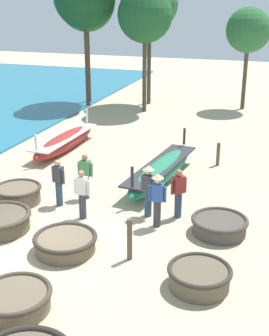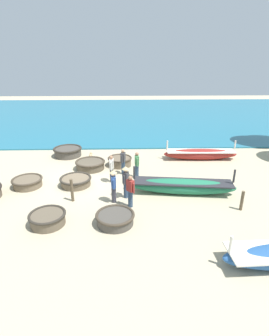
{
  "view_description": "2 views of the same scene",
  "coord_description": "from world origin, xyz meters",
  "views": [
    {
      "loc": [
        5.83,
        -10.14,
        6.49
      ],
      "look_at": [
        1.35,
        3.41,
        1.17
      ],
      "focal_mm": 50.0,
      "sensor_mm": 36.0,
      "label": 1
    },
    {
      "loc": [
        13.71,
        2.55,
        6.31
      ],
      "look_at": [
        0.27,
        2.96,
        0.84
      ],
      "focal_mm": 28.0,
      "sensor_mm": 36.0,
      "label": 2
    }
  ],
  "objects": [
    {
      "name": "coracle_far_right",
      "position": [
        0.62,
        -0.28,
        0.26
      ],
      "size": [
        1.72,
        1.72,
        0.47
      ],
      "color": "brown",
      "rests_on": "ground"
    },
    {
      "name": "mooring_post_inland",
      "position": [
        3.45,
        7.73,
        0.47
      ],
      "size": [
        0.14,
        0.14,
        0.94
      ],
      "primitive_type": "cylinder",
      "color": "brown",
      "rests_on": "ground"
    },
    {
      "name": "coracle_upturned",
      "position": [
        4.33,
        -0.78,
        0.28
      ],
      "size": [
        1.53,
        1.53,
        0.52
      ],
      "color": "brown",
      "rests_on": "ground"
    },
    {
      "name": "fisherman_with_hat",
      "position": [
        -0.27,
        3.11,
        0.84
      ],
      "size": [
        0.53,
        0.25,
        1.57
      ],
      "color": "#2D425B",
      "rests_on": "ground"
    },
    {
      "name": "tree_tall_back",
      "position": [
        -6.06,
        16.75,
        6.01
      ],
      "size": [
        3.4,
        3.4,
        7.74
      ],
      "color": "#4C3D2D",
      "rests_on": "ground"
    },
    {
      "name": "tree_right_mid",
      "position": [
        -2.46,
        17.78,
        6.0
      ],
      "size": [
        3.39,
        3.39,
        7.72
      ],
      "color": "#4C3D2D",
      "rests_on": "ground"
    },
    {
      "name": "coracle_weathered",
      "position": [
        -2.26,
        2.08,
        0.31
      ],
      "size": [
        1.57,
        1.57,
        0.57
      ],
      "color": "brown",
      "rests_on": "ground"
    },
    {
      "name": "fisherman_standing_right",
      "position": [
        0.25,
        1.69,
        0.84
      ],
      "size": [
        0.53,
        0.24,
        1.57
      ],
      "color": "#383842",
      "rests_on": "ground"
    },
    {
      "name": "coracle_tilted",
      "position": [
        0.69,
        -2.87,
        0.26
      ],
      "size": [
        1.63,
        1.63,
        0.48
      ],
      "color": "brown",
      "rests_on": "ground"
    },
    {
      "name": "long_boat_blue_hull",
      "position": [
        1.73,
        5.38,
        0.4
      ],
      "size": [
        1.61,
        5.49,
        1.4
      ],
      "color": "#237551",
      "rests_on": "ground"
    },
    {
      "name": "tree_center",
      "position": [
        3.32,
        18.16,
        4.54
      ],
      "size": [
        2.57,
        2.57,
        5.86
      ],
      "color": "#4C3D2D",
      "rests_on": "ground"
    },
    {
      "name": "coracle_beside_post",
      "position": [
        4.38,
        2.03,
        0.26
      ],
      "size": [
        1.65,
        1.65,
        0.48
      ],
      "color": "#4C473F",
      "rests_on": "ground"
    },
    {
      "name": "fisherman_standing_left",
      "position": [
        3.0,
        2.68,
        0.84
      ],
      "size": [
        0.42,
        0.39,
        1.57
      ],
      "color": "#2D425B",
      "rests_on": "ground"
    },
    {
      "name": "fisherman_hauling",
      "position": [
        2.55,
        1.9,
        0.96
      ],
      "size": [
        0.53,
        0.36,
        1.67
      ],
      "color": "#383842",
      "rests_on": "ground"
    },
    {
      "name": "ground_plane",
      "position": [
        0.0,
        0.0,
        0.0
      ],
      "size": [
        80.0,
        80.0,
        0.0
      ],
      "primitive_type": "plane",
      "color": "#BCAD8C"
    },
    {
      "name": "fisherman_crouching",
      "position": [
        2.1,
        2.47,
        0.96
      ],
      "size": [
        0.5,
        0.36,
        1.67
      ],
      "color": "#2D425B",
      "rests_on": "ground"
    },
    {
      "name": "long_boat_white_hull",
      "position": [
        -3.3,
        7.63,
        0.39
      ],
      "size": [
        1.12,
        5.07,
        1.34
      ],
      "color": "maroon",
      "rests_on": "ground"
    },
    {
      "name": "tree_rightmost",
      "position": [
        -2.1,
        15.68,
        5.39
      ],
      "size": [
        3.05,
        3.05,
        6.94
      ],
      "color": "#4C3D2D",
      "rests_on": "ground"
    },
    {
      "name": "fisherman_by_coracle",
      "position": [
        -0.86,
        2.31,
        0.84
      ],
      "size": [
        0.51,
        0.31,
        1.57
      ],
      "color": "#2D425B",
      "rests_on": "ground"
    },
    {
      "name": "mooring_post_shoreline",
      "position": [
        2.38,
        -0.12,
        0.58
      ],
      "size": [
        0.14,
        0.14,
        1.16
      ],
      "primitive_type": "cylinder",
      "color": "brown",
      "rests_on": "ground"
    }
  ]
}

